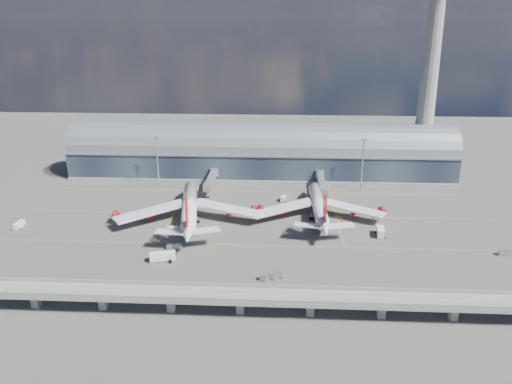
# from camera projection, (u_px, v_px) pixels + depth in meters

# --- Properties ---
(ground) EXTENTS (500.00, 500.00, 0.00)m
(ground) POSITION_uv_depth(u_px,v_px,m) (252.00, 234.00, 195.13)
(ground) COLOR #474744
(ground) RESTS_ON ground
(taxi_lines) EXTENTS (200.00, 80.12, 0.01)m
(taxi_lines) POSITION_uv_depth(u_px,v_px,m) (255.00, 213.00, 215.94)
(taxi_lines) COLOR gold
(taxi_lines) RESTS_ON ground
(terminal) EXTENTS (200.00, 30.00, 28.00)m
(terminal) POSITION_uv_depth(u_px,v_px,m) (261.00, 154.00, 264.77)
(terminal) COLOR #212837
(terminal) RESTS_ON ground
(control_tower) EXTENTS (19.00, 19.00, 103.00)m
(control_tower) POSITION_uv_depth(u_px,v_px,m) (430.00, 77.00, 251.73)
(control_tower) COLOR gray
(control_tower) RESTS_ON ground
(guideway) EXTENTS (220.00, 8.50, 7.20)m
(guideway) POSITION_uv_depth(u_px,v_px,m) (240.00, 297.00, 141.59)
(guideway) COLOR gray
(guideway) RESTS_ON ground
(floodlight_mast_left) EXTENTS (3.00, 0.70, 25.70)m
(floodlight_mast_left) POSITION_uv_depth(u_px,v_px,m) (157.00, 160.00, 244.90)
(floodlight_mast_left) COLOR gray
(floodlight_mast_left) RESTS_ON ground
(floodlight_mast_right) EXTENTS (3.00, 0.70, 25.70)m
(floodlight_mast_right) POSITION_uv_depth(u_px,v_px,m) (363.00, 163.00, 239.83)
(floodlight_mast_right) COLOR gray
(floodlight_mast_right) RESTS_ON ground
(airliner_left) EXTENTS (63.46, 66.78, 20.38)m
(airliner_left) POSITION_uv_depth(u_px,v_px,m) (189.00, 209.00, 205.10)
(airliner_left) COLOR white
(airliner_left) RESTS_ON ground
(airliner_right) EXTENTS (57.24, 59.81, 19.00)m
(airliner_right) POSITION_uv_depth(u_px,v_px,m) (319.00, 207.00, 209.15)
(airliner_right) COLOR white
(airliner_right) RESTS_ON ground
(jet_bridge_left) EXTENTS (4.40, 28.00, 7.25)m
(jet_bridge_left) POSITION_uv_depth(u_px,v_px,m) (211.00, 179.00, 244.60)
(jet_bridge_left) COLOR gray
(jet_bridge_left) RESTS_ON ground
(jet_bridge_right) EXTENTS (4.40, 32.00, 7.25)m
(jet_bridge_right) POSITION_uv_depth(u_px,v_px,m) (321.00, 182.00, 240.05)
(jet_bridge_right) COLOR gray
(jet_bridge_right) RESTS_ON ground
(service_truck_0) EXTENTS (2.33, 6.21, 2.55)m
(service_truck_0) POSITION_uv_depth(u_px,v_px,m) (19.00, 225.00, 200.46)
(service_truck_0) COLOR white
(service_truck_0) RESTS_ON ground
(service_truck_1) EXTENTS (4.61, 2.65, 2.54)m
(service_truck_1) POSITION_uv_depth(u_px,v_px,m) (173.00, 230.00, 195.87)
(service_truck_1) COLOR white
(service_truck_1) RESTS_ON ground
(service_truck_2) EXTENTS (9.19, 4.63, 3.20)m
(service_truck_2) POSITION_uv_depth(u_px,v_px,m) (163.00, 256.00, 173.36)
(service_truck_2) COLOR white
(service_truck_2) RESTS_ON ground
(service_truck_3) EXTENTS (3.33, 6.99, 3.27)m
(service_truck_3) POSITION_uv_depth(u_px,v_px,m) (381.00, 232.00, 192.99)
(service_truck_3) COLOR white
(service_truck_3) RESTS_ON ground
(service_truck_4) EXTENTS (2.80, 4.61, 2.50)m
(service_truck_4) POSITION_uv_depth(u_px,v_px,m) (283.00, 199.00, 229.38)
(service_truck_4) COLOR white
(service_truck_4) RESTS_ON ground
(service_truck_5) EXTENTS (6.27, 5.45, 2.93)m
(service_truck_5) POSITION_uv_depth(u_px,v_px,m) (192.00, 188.00, 242.16)
(service_truck_5) COLOR white
(service_truck_5) RESTS_ON ground
(cargo_train_0) EXTENTS (5.78, 2.90, 1.88)m
(cargo_train_0) POSITION_uv_depth(u_px,v_px,m) (174.00, 247.00, 181.96)
(cargo_train_0) COLOR gray
(cargo_train_0) RESTS_ON ground
(cargo_train_1) EXTENTS (8.70, 4.82, 1.93)m
(cargo_train_1) POSITION_uv_depth(u_px,v_px,m) (273.00, 276.00, 161.54)
(cargo_train_1) COLOR gray
(cargo_train_1) RESTS_ON ground
(cargo_train_2) EXTENTS (5.45, 2.31, 1.80)m
(cargo_train_2) POSITION_uv_depth(u_px,v_px,m) (505.00, 253.00, 177.66)
(cargo_train_2) COLOR gray
(cargo_train_2) RESTS_ON ground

